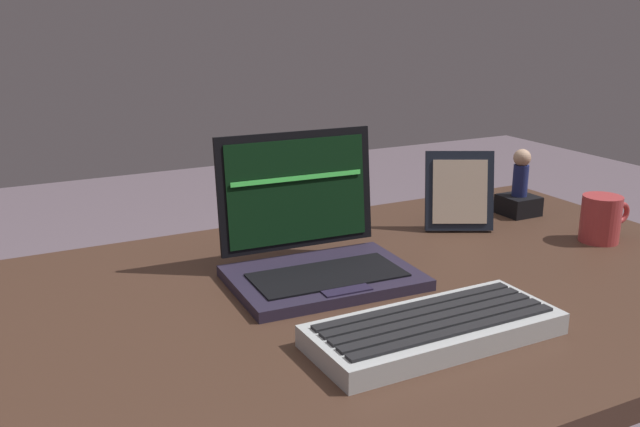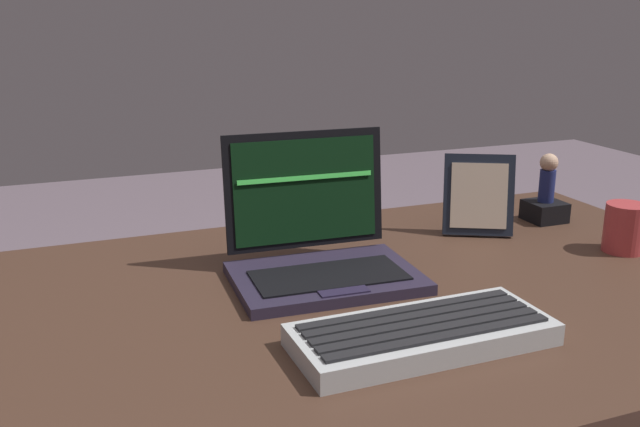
% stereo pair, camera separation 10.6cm
% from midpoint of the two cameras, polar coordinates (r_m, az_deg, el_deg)
% --- Properties ---
extents(desk, '(1.57, 0.82, 0.71)m').
position_cam_midpoint_polar(desk, '(1.09, 1.36, -10.88)').
color(desk, '#422A1F').
rests_on(desk, ground).
extents(laptop_front, '(0.30, 0.24, 0.23)m').
position_cam_midpoint_polar(laptop_front, '(1.15, 2.60, -3.01)').
color(laptop_front, '#272134').
rests_on(laptop_front, desk).
extents(external_keyboard, '(0.34, 0.14, 0.03)m').
position_cam_midpoint_polar(external_keyboard, '(0.95, 11.51, -9.58)').
color(external_keyboard, '#B4B8B9').
rests_on(external_keyboard, desk).
extents(photo_frame, '(0.14, 0.10, 0.16)m').
position_cam_midpoint_polar(photo_frame, '(1.39, 14.85, 1.39)').
color(photo_frame, black).
rests_on(photo_frame, desk).
extents(figurine_stand, '(0.07, 0.07, 0.04)m').
position_cam_midpoint_polar(figurine_stand, '(1.54, 19.60, 0.15)').
color(figurine_stand, black).
rests_on(figurine_stand, desk).
extents(figurine, '(0.04, 0.04, 0.10)m').
position_cam_midpoint_polar(figurine, '(1.52, 19.86, 2.84)').
color(figurine, navy).
rests_on(figurine, figurine_stand).
extents(coffee_mug, '(0.11, 0.07, 0.09)m').
position_cam_midpoint_polar(coffee_mug, '(1.40, 25.53, -1.07)').
color(coffee_mug, '#B5383A').
rests_on(coffee_mug, desk).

